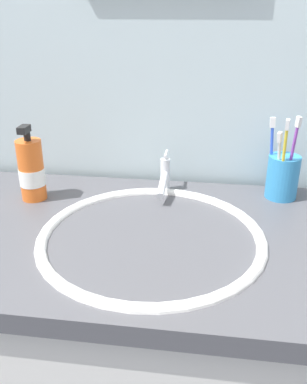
{
  "coord_description": "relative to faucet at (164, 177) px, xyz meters",
  "views": [
    {
      "loc": [
        0.12,
        -0.77,
        1.29
      ],
      "look_at": [
        0.01,
        0.01,
        0.93
      ],
      "focal_mm": 39.45,
      "sensor_mm": 36.0,
      "label": 1
    }
  ],
  "objects": [
    {
      "name": "toothbrush_blue",
      "position": [
        0.26,
        0.03,
        0.07
      ],
      "size": [
        0.02,
        0.01,
        0.19
      ],
      "color": "blue",
      "rests_on": "toothbrush_cup"
    },
    {
      "name": "sink_basin",
      "position": [
        -0.0,
        -0.22,
        -0.08
      ],
      "size": [
        0.47,
        0.47,
        0.1
      ],
      "color": "white",
      "rests_on": "vanity_counter"
    },
    {
      "name": "soap_dispenser",
      "position": [
        -0.31,
        -0.08,
        0.03
      ],
      "size": [
        0.06,
        0.06,
        0.19
      ],
      "color": "orange",
      "rests_on": "vanity_counter"
    },
    {
      "name": "toothbrush_yellow",
      "position": [
        0.28,
        -0.02,
        0.08
      ],
      "size": [
        0.02,
        0.04,
        0.2
      ],
      "color": "yellow",
      "rests_on": "toothbrush_cup"
    },
    {
      "name": "faucet",
      "position": [
        0.0,
        0.0,
        0.0
      ],
      "size": [
        0.02,
        0.14,
        0.1
      ],
      "color": "silver",
      "rests_on": "sink_basin"
    },
    {
      "name": "tiled_wall_back",
      "position": [
        -0.01,
        0.12,
        0.32
      ],
      "size": [
        2.39,
        0.04,
        2.4
      ],
      "primitive_type": "cube",
      "color": "silver",
      "rests_on": "ground"
    },
    {
      "name": "toothbrush_white",
      "position": [
        0.27,
        -0.01,
        0.06
      ],
      "size": [
        0.03,
        0.04,
        0.17
      ],
      "color": "white",
      "rests_on": "toothbrush_cup"
    },
    {
      "name": "toothbrush_purple",
      "position": [
        0.3,
        -0.01,
        0.08
      ],
      "size": [
        0.02,
        0.03,
        0.21
      ],
      "color": "purple",
      "rests_on": "toothbrush_cup"
    },
    {
      "name": "toothbrush_cup",
      "position": [
        0.29,
        0.02,
        0.01
      ],
      "size": [
        0.08,
        0.08,
        0.11
      ],
      "primitive_type": "cylinder",
      "color": "#338CCC",
      "rests_on": "vanity_counter"
    },
    {
      "name": "vanity_counter",
      "position": [
        -0.01,
        -0.2,
        -0.46
      ],
      "size": [
        1.19,
        0.57,
        0.84
      ],
      "color": "silver",
      "rests_on": "ground"
    }
  ]
}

